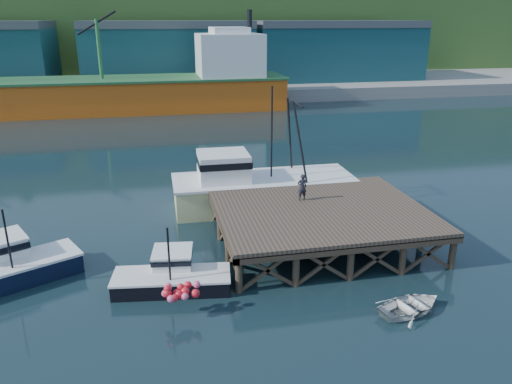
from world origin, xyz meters
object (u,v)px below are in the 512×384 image
object	(u,v)px
boat_navy	(8,265)
dinghy	(411,306)
dockworker	(302,187)
boat_black	(172,275)
trawler	(259,183)

from	to	relation	value
boat_navy	dinghy	world-z (taller)	boat_navy
boat_navy	dockworker	size ratio (longest dim) A/B	4.29
boat_black	dinghy	bearing A→B (deg)	-15.85
boat_black	boat_navy	bearing A→B (deg)	171.03
trawler	dinghy	world-z (taller)	trawler
boat_navy	trawler	size ratio (longest dim) A/B	0.56
boat_black	trawler	world-z (taller)	trawler
dockworker	dinghy	bearing A→B (deg)	97.59
boat_black	trawler	xyz separation A→B (m)	(6.61, 10.04, 1.08)
boat_navy	dockworker	world-z (taller)	boat_navy
boat_navy	boat_black	xyz separation A→B (m)	(7.98, -2.38, -0.19)
trawler	dinghy	bearing A→B (deg)	-74.76
boat_navy	dinghy	size ratio (longest dim) A/B	2.19
dinghy	boat_navy	bearing A→B (deg)	55.06
boat_black	trawler	distance (m)	12.07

